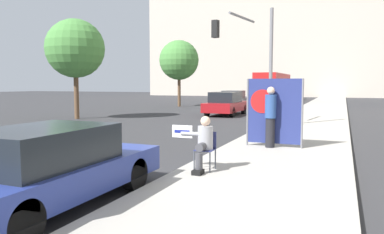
{
  "coord_description": "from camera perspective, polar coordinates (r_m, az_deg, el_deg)",
  "views": [
    {
      "loc": [
        5.49,
        -5.7,
        2.06
      ],
      "look_at": [
        0.88,
        5.63,
        0.99
      ],
      "focal_mm": 35.0,
      "sensor_mm": 36.0,
      "label": 1
    }
  ],
  "objects": [
    {
      "name": "car_on_road_midblock",
      "position": [
        34.32,
        6.39,
        2.79
      ],
      "size": [
        1.86,
        4.64,
        1.48
      ],
      "color": "#565B60",
      "rests_on": "ground_plane"
    },
    {
      "name": "jogger_on_sidewalk",
      "position": [
        11.54,
        11.87,
        0.1
      ],
      "size": [
        0.34,
        0.34,
        1.84
      ],
      "rotation": [
        0.0,
        0.0,
        3.75
      ],
      "color": "black",
      "rests_on": "sidewalk_curb"
    },
    {
      "name": "sidewalk_curb",
      "position": [
        20.86,
        17.63,
        -0.68
      ],
      "size": [
        3.72,
        90.0,
        0.15
      ],
      "primitive_type": "cube",
      "color": "#A8A399",
      "rests_on": "ground_plane"
    },
    {
      "name": "building_backdrop_far",
      "position": [
        69.56,
        16.15,
        16.6
      ],
      "size": [
        52.0,
        12.0,
        32.47
      ],
      "color": "#BCB2A3",
      "rests_on": "ground_plane"
    },
    {
      "name": "traffic_light_pole",
      "position": [
        17.92,
        8.56,
        10.39
      ],
      "size": [
        3.05,
        2.82,
        5.32
      ],
      "color": "slate",
      "rests_on": "sidewalk_curb"
    },
    {
      "name": "ground_plane",
      "position": [
        8.18,
        -21.38,
        -9.93
      ],
      "size": [
        160.0,
        160.0,
        0.0
      ],
      "primitive_type": "plane",
      "color": "#303033"
    },
    {
      "name": "city_bus_on_road",
      "position": [
        46.93,
        12.27,
        4.73
      ],
      "size": [
        2.57,
        11.52,
        3.33
      ],
      "color": "red",
      "rests_on": "ground_plane"
    },
    {
      "name": "seated_protester",
      "position": [
        8.28,
        1.71,
        -3.78
      ],
      "size": [
        0.97,
        0.77,
        1.21
      ],
      "rotation": [
        0.0,
        0.0,
        -0.35
      ],
      "color": "#474C56",
      "rests_on": "sidewalk_curb"
    },
    {
      "name": "protest_banner",
      "position": [
        11.68,
        12.34,
        0.88
      ],
      "size": [
        1.72,
        0.06,
        2.08
      ],
      "color": "slate",
      "rests_on": "sidewalk_curb"
    },
    {
      "name": "car_on_road_nearest",
      "position": [
        25.0,
        5.18,
        2.04
      ],
      "size": [
        1.89,
        4.64,
        1.55
      ],
      "color": "maroon",
      "rests_on": "ground_plane"
    },
    {
      "name": "parked_car_curbside",
      "position": [
        6.68,
        -21.16,
        -7.17
      ],
      "size": [
        1.82,
        4.44,
        1.36
      ],
      "color": "navy",
      "rests_on": "ground_plane"
    },
    {
      "name": "street_tree_midblock",
      "position": [
        34.62,
        -1.98,
        8.64
      ],
      "size": [
        3.62,
        3.62,
        6.06
      ],
      "color": "brown",
      "rests_on": "ground_plane"
    },
    {
      "name": "street_tree_near_curb",
      "position": [
        23.3,
        -17.38,
        9.9
      ],
      "size": [
        3.44,
        3.44,
        5.86
      ],
      "color": "brown",
      "rests_on": "ground_plane"
    }
  ]
}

